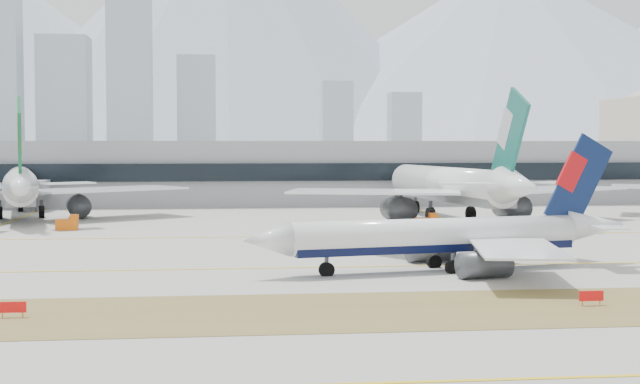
{
  "coord_description": "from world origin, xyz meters",
  "views": [
    {
      "loc": [
        -9.43,
        -106.57,
        14.24
      ],
      "look_at": [
        4.33,
        18.0,
        7.5
      ],
      "focal_mm": 50.0,
      "sensor_mm": 36.0,
      "label": 1
    }
  ],
  "objects": [
    {
      "name": "ground",
      "position": [
        0.0,
        0.0,
        0.0
      ],
      "size": [
        3000.0,
        3000.0,
        0.0
      ],
      "primitive_type": "plane",
      "color": "#A4A099",
      "rests_on": "ground"
    },
    {
      "name": "apron_markings",
      "position": [
        0.0,
        -53.95,
        0.02
      ],
      "size": [
        360.0,
        122.22,
        0.06
      ],
      "color": "brown",
      "rests_on": "ground"
    },
    {
      "name": "taxiing_airliner",
      "position": [
        16.13,
        -8.74,
        3.79
      ],
      "size": [
        46.51,
        39.92,
        15.72
      ],
      "rotation": [
        0.0,
        0.0,
        3.34
      ],
      "color": "white",
      "rests_on": "ground"
    },
    {
      "name": "widebody_eva",
      "position": [
        -47.69,
        68.24,
        5.96
      ],
      "size": [
        61.46,
        61.11,
        22.42
      ],
      "rotation": [
        0.0,
        0.0,
        1.79
      ],
      "color": "white",
      "rests_on": "ground"
    },
    {
      "name": "widebody_cathay",
      "position": [
        33.28,
        54.61,
        6.28
      ],
      "size": [
        65.68,
        64.82,
        23.63
      ],
      "rotation": [
        0.0,
        0.0,
        1.71
      ],
      "color": "white",
      "rests_on": "ground"
    },
    {
      "name": "terminal",
      "position": [
        0.0,
        114.84,
        7.5
      ],
      "size": [
        280.0,
        43.1,
        15.0
      ],
      "color": "gray",
      "rests_on": "ground"
    },
    {
      "name": "hold_sign_left",
      "position": [
        -26.55,
        -32.0,
        0.88
      ],
      "size": [
        2.2,
        0.15,
        1.35
      ],
      "color": "red",
      "rests_on": "ground"
    },
    {
      "name": "hold_sign_right",
      "position": [
        22.84,
        -32.0,
        0.88
      ],
      "size": [
        2.2,
        0.15,
        1.35
      ],
      "color": "red",
      "rests_on": "ground"
    },
    {
      "name": "gse_c",
      "position": [
        25.07,
        40.59,
        1.05
      ],
      "size": [
        3.55,
        2.0,
        2.6
      ],
      "color": "#E25D0B",
      "rests_on": "ground"
    },
    {
      "name": "gse_b",
      "position": [
        -34.87,
        44.24,
        1.05
      ],
      "size": [
        3.55,
        2.0,
        2.6
      ],
      "color": "#E25D0B",
      "rests_on": "ground"
    },
    {
      "name": "city_skyline",
      "position": [
        -106.76,
        453.42,
        49.8
      ],
      "size": [
        342.0,
        49.8,
        140.0
      ],
      "color": "#9CA6B2",
      "rests_on": "ground"
    },
    {
      "name": "mountain_ridge",
      "position": [
        33.0,
        1404.14,
        181.85
      ],
      "size": [
        2830.0,
        1120.0,
        470.0
      ],
      "color": "#9EA8B7",
      "rests_on": "ground"
    }
  ]
}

